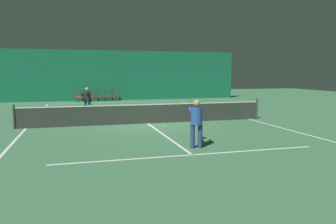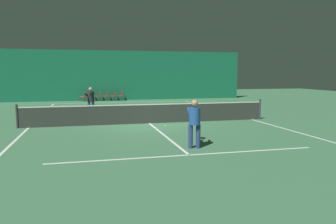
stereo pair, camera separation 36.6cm
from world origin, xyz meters
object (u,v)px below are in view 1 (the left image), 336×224
at_px(tennis_net, 148,113).
at_px(courtside_chair_0, 77,96).
at_px(player_near, 196,120).
at_px(courtside_chair_5, 115,95).
at_px(courtside_chair_4, 108,95).
at_px(courtside_chair_2, 93,96).
at_px(player_far, 87,99).
at_px(courtside_chair_1, 85,96).
at_px(courtside_chair_3, 100,95).
at_px(tennis_ball, 164,126).

relative_size(tennis_net, courtside_chair_0, 14.29).
distance_m(player_near, courtside_chair_5, 19.29).
bearing_deg(courtside_chair_4, courtside_chair_2, -90.00).
bearing_deg(tennis_net, courtside_chair_5, 89.95).
xyz_separation_m(player_far, courtside_chair_1, (0.13, 9.95, -0.46)).
xyz_separation_m(courtside_chair_0, courtside_chair_5, (3.25, 0.00, 0.00)).
xyz_separation_m(courtside_chair_3, tennis_ball, (1.80, -14.96, -0.45)).
relative_size(player_far, courtside_chair_2, 1.94).
relative_size(courtside_chair_0, courtside_chair_3, 1.00).
relative_size(tennis_net, courtside_chair_5, 14.29).
distance_m(courtside_chair_2, courtside_chair_5, 1.95).
xyz_separation_m(courtside_chair_2, courtside_chair_5, (1.95, 0.00, 0.00)).
relative_size(courtside_chair_2, tennis_ball, 12.73).
distance_m(courtside_chair_1, courtside_chair_5, 2.60).
bearing_deg(tennis_net, courtside_chair_0, 103.26).
height_order(tennis_net, courtside_chair_3, tennis_net).
bearing_deg(courtside_chair_3, player_far, -8.21).
xyz_separation_m(player_near, courtside_chair_2, (-2.39, 19.28, -0.44)).
bearing_deg(tennis_ball, courtside_chair_4, 94.38).
bearing_deg(courtside_chair_2, tennis_ball, 9.29).
xyz_separation_m(courtside_chair_2, tennis_ball, (2.45, -14.96, -0.45)).
bearing_deg(courtside_chair_5, tennis_ball, 1.90).
bearing_deg(courtside_chair_5, courtside_chair_2, -90.00).
distance_m(courtside_chair_0, tennis_ball, 15.42).
height_order(player_near, courtside_chair_0, player_near).
relative_size(courtside_chair_0, courtside_chair_5, 1.00).
xyz_separation_m(courtside_chair_0, courtside_chair_4, (2.60, 0.00, 0.00)).
bearing_deg(courtside_chair_2, courtside_chair_0, -90.00).
xyz_separation_m(courtside_chair_0, courtside_chair_1, (0.65, 0.00, 0.00)).
distance_m(player_near, courtside_chair_4, 19.31).
relative_size(courtside_chair_3, courtside_chair_4, 1.00).
height_order(courtside_chair_0, tennis_ball, courtside_chair_0).
bearing_deg(player_near, player_far, 30.01).
bearing_deg(player_far, courtside_chair_4, -165.59).
height_order(player_near, tennis_ball, player_near).
xyz_separation_m(player_far, tennis_ball, (3.23, -5.01, -0.92)).
bearing_deg(courtside_chair_2, player_far, -4.51).
height_order(player_near, courtside_chair_2, player_near).
relative_size(player_near, tennis_ball, 24.00).
bearing_deg(tennis_net, tennis_ball, -67.20).
xyz_separation_m(courtside_chair_4, tennis_ball, (1.15, -14.96, -0.45)).
relative_size(courtside_chair_0, courtside_chair_4, 1.00).
distance_m(courtside_chair_0, courtside_chair_1, 0.65).
distance_m(courtside_chair_4, tennis_ball, 15.01).
height_order(tennis_net, courtside_chair_2, tennis_net).
height_order(player_near, player_far, player_far).
distance_m(player_far, courtside_chair_4, 10.17).
xyz_separation_m(courtside_chair_1, courtside_chair_2, (0.65, 0.00, 0.00)).
height_order(player_far, courtside_chair_4, player_far).
xyz_separation_m(courtside_chair_0, courtside_chair_2, (1.30, 0.00, 0.00)).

